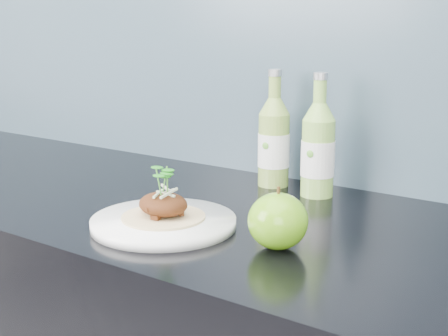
{
  "coord_description": "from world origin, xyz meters",
  "views": [
    {
      "loc": [
        0.57,
        0.83,
        1.23
      ],
      "look_at": [
        -0.0,
        1.63,
        1.0
      ],
      "focal_mm": 50.0,
      "sensor_mm": 36.0,
      "label": 1
    }
  ],
  "objects_px": {
    "dinner_plate": "(164,222)",
    "green_apple": "(278,221)",
    "cider_bottle_left": "(274,142)",
    "cider_bottle_right": "(318,150)"
  },
  "relations": [
    {
      "from": "cider_bottle_left",
      "to": "cider_bottle_right",
      "type": "relative_size",
      "value": 1.0
    },
    {
      "from": "cider_bottle_left",
      "to": "green_apple",
      "type": "bearing_deg",
      "value": -62.24
    },
    {
      "from": "dinner_plate",
      "to": "green_apple",
      "type": "distance_m",
      "value": 0.21
    },
    {
      "from": "cider_bottle_left",
      "to": "cider_bottle_right",
      "type": "xyz_separation_m",
      "value": [
        0.11,
        -0.02,
        0.0
      ]
    },
    {
      "from": "green_apple",
      "to": "cider_bottle_right",
      "type": "distance_m",
      "value": 0.31
    },
    {
      "from": "cider_bottle_right",
      "to": "green_apple",
      "type": "bearing_deg",
      "value": -74.2
    },
    {
      "from": "cider_bottle_left",
      "to": "cider_bottle_right",
      "type": "height_order",
      "value": "same"
    },
    {
      "from": "green_apple",
      "to": "cider_bottle_right",
      "type": "xyz_separation_m",
      "value": [
        -0.09,
        0.3,
        0.05
      ]
    },
    {
      "from": "dinner_plate",
      "to": "cider_bottle_right",
      "type": "relative_size",
      "value": 1.24
    },
    {
      "from": "green_apple",
      "to": "cider_bottle_left",
      "type": "distance_m",
      "value": 0.37
    }
  ]
}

